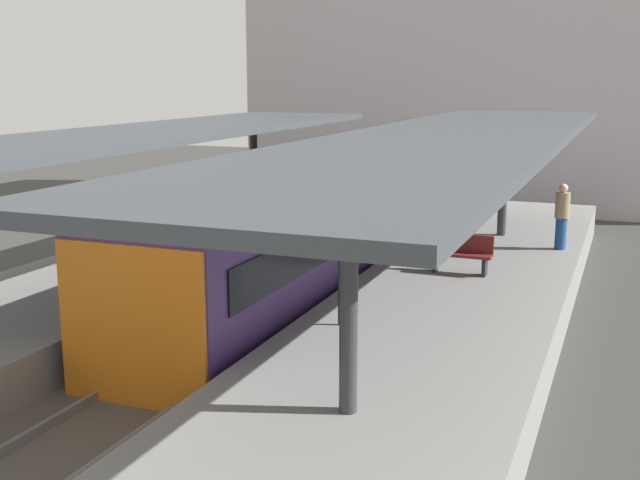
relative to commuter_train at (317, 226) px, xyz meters
The scene contains 14 objects.
ground_plane 3.85m from the commuter_train, 90.00° to the right, with size 80.00×80.00×0.00m, color #383835.
platform_left 5.27m from the commuter_train, 137.83° to the right, with size 4.40×28.00×1.00m, color gray.
platform_right 5.27m from the commuter_train, 42.17° to the right, with size 4.40×28.00×1.00m, color gray.
track_ballast 3.81m from the commuter_train, 90.00° to the right, with size 3.20×28.00×0.20m, color #59544C.
rail_near_side 3.81m from the commuter_train, 101.81° to the right, with size 0.08×28.00×0.14m, color slate.
rail_far_side 3.81m from the commuter_train, 78.19° to the right, with size 0.08×28.00×0.14m, color slate.
commuter_train is the anchor object (origin of this frame).
canopy_left 4.85m from the commuter_train, 151.75° to the right, with size 4.18×21.00×3.05m.
canopy_right 4.93m from the commuter_train, 28.25° to the right, with size 4.18×21.00×3.23m.
platform_bench 3.66m from the commuter_train, ahead, with size 1.40×0.41×0.86m.
platform_sign 5.58m from the commuter_train, 63.74° to the right, with size 0.90×0.08×2.21m.
passenger_near_bench 3.32m from the commuter_train, 45.98° to the left, with size 0.36×0.36×1.66m.
passenger_mid_platform 6.24m from the commuter_train, 28.50° to the left, with size 0.36×0.36×1.67m.
station_building_backdrop 16.98m from the commuter_train, 88.95° to the left, with size 18.00×6.00×11.00m, color #B7B2B7.
Camera 1 is at (7.01, -13.97, 5.30)m, focal length 44.11 mm.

